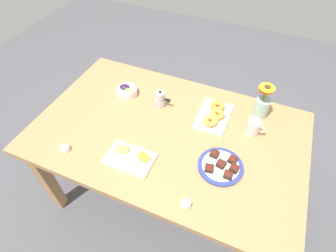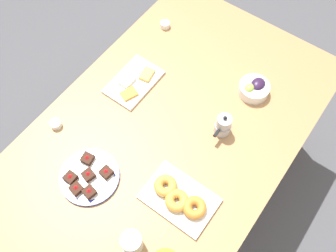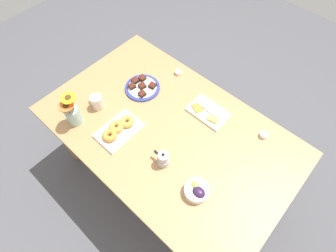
% 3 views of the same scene
% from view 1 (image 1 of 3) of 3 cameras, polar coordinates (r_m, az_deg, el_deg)
% --- Properties ---
extents(ground_plane, '(6.00, 6.00, 0.00)m').
position_cam_1_polar(ground_plane, '(2.18, 0.00, -13.91)').
color(ground_plane, '#4C4C51').
extents(dining_table, '(1.60, 1.00, 0.74)m').
position_cam_1_polar(dining_table, '(1.63, 0.00, -2.95)').
color(dining_table, '#A87A4C').
rests_on(dining_table, ground_plane).
extents(coffee_mug, '(0.11, 0.08, 0.10)m').
position_cam_1_polar(coffee_mug, '(1.60, 18.13, -0.26)').
color(coffee_mug, beige).
rests_on(coffee_mug, dining_table).
extents(grape_bowl, '(0.14, 0.14, 0.07)m').
position_cam_1_polar(grape_bowl, '(1.81, -8.98, 7.60)').
color(grape_bowl, white).
rests_on(grape_bowl, dining_table).
extents(cheese_platter, '(0.26, 0.17, 0.03)m').
position_cam_1_polar(cheese_platter, '(1.45, -8.21, -6.89)').
color(cheese_platter, white).
rests_on(cheese_platter, dining_table).
extents(croissant_platter, '(0.19, 0.28, 0.05)m').
position_cam_1_polar(croissant_platter, '(1.65, 10.07, 2.39)').
color(croissant_platter, white).
rests_on(croissant_platter, dining_table).
extents(jam_cup_honey, '(0.05, 0.05, 0.03)m').
position_cam_1_polar(jam_cup_honey, '(1.57, -21.49, -4.59)').
color(jam_cup_honey, white).
rests_on(jam_cup_honey, dining_table).
extents(jam_cup_berry, '(0.05, 0.05, 0.03)m').
position_cam_1_polar(jam_cup_berry, '(1.29, 3.96, -16.54)').
color(jam_cup_berry, white).
rests_on(jam_cup_berry, dining_table).
extents(dessert_plate, '(0.24, 0.24, 0.05)m').
position_cam_1_polar(dessert_plate, '(1.43, 11.46, -8.52)').
color(dessert_plate, navy).
rests_on(dessert_plate, dining_table).
extents(flower_vase, '(0.10, 0.12, 0.24)m').
position_cam_1_polar(flower_vase, '(1.70, 19.82, 4.29)').
color(flower_vase, '#99C1B7').
rests_on(flower_vase, dining_table).
extents(moka_pot, '(0.11, 0.07, 0.12)m').
position_cam_1_polar(moka_pot, '(1.69, -1.69, 5.86)').
color(moka_pot, '#B7B7BC').
rests_on(moka_pot, dining_table).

